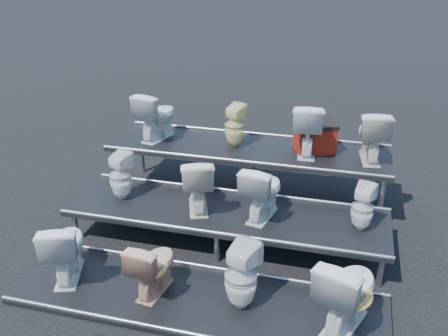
% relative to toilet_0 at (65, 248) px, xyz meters
% --- Properties ---
extents(ground, '(80.00, 80.00, 0.00)m').
position_rel_toilet_0_xyz_m(ground, '(1.61, 1.30, -0.45)').
color(ground, black).
rests_on(ground, ground).
extents(tier_front, '(4.20, 1.20, 0.06)m').
position_rel_toilet_0_xyz_m(tier_front, '(1.61, 0.00, -0.42)').
color(tier_front, black).
rests_on(tier_front, ground).
extents(tier_mid, '(4.20, 1.20, 0.46)m').
position_rel_toilet_0_xyz_m(tier_mid, '(1.61, 1.30, -0.22)').
color(tier_mid, black).
rests_on(tier_mid, ground).
extents(tier_back, '(4.20, 1.20, 0.86)m').
position_rel_toilet_0_xyz_m(tier_back, '(1.61, 2.60, -0.02)').
color(tier_back, black).
rests_on(tier_back, ground).
extents(toilet_0, '(0.66, 0.86, 0.78)m').
position_rel_toilet_0_xyz_m(toilet_0, '(0.00, 0.00, 0.00)').
color(toilet_0, white).
rests_on(toilet_0, tier_front).
extents(toilet_1, '(0.47, 0.71, 0.68)m').
position_rel_toilet_0_xyz_m(toilet_1, '(1.10, 0.00, -0.05)').
color(toilet_1, '#DDA182').
rests_on(toilet_1, tier_front).
extents(toilet_2, '(0.45, 0.46, 0.79)m').
position_rel_toilet_0_xyz_m(toilet_2, '(2.11, 0.00, 0.00)').
color(toilet_2, white).
rests_on(toilet_2, tier_front).
extents(toilet_3, '(0.75, 0.95, 0.85)m').
position_rel_toilet_0_xyz_m(toilet_3, '(3.22, 0.00, 0.03)').
color(toilet_3, white).
rests_on(toilet_3, tier_front).
extents(toilet_4, '(0.38, 0.39, 0.68)m').
position_rel_toilet_0_xyz_m(toilet_4, '(0.12, 1.30, 0.35)').
color(toilet_4, white).
rests_on(toilet_4, tier_mid).
extents(toilet_5, '(0.64, 0.83, 0.75)m').
position_rel_toilet_0_xyz_m(toilet_5, '(1.21, 1.30, 0.38)').
color(toilet_5, silver).
rests_on(toilet_5, tier_mid).
extents(toilet_6, '(0.54, 0.79, 0.74)m').
position_rel_toilet_0_xyz_m(toilet_6, '(2.08, 1.30, 0.38)').
color(toilet_6, white).
rests_on(toilet_6, tier_mid).
extents(toilet_7, '(0.34, 0.34, 0.60)m').
position_rel_toilet_0_xyz_m(toilet_7, '(3.32, 1.30, 0.31)').
color(toilet_7, white).
rests_on(toilet_7, tier_mid).
extents(toilet_8, '(0.60, 0.82, 0.76)m').
position_rel_toilet_0_xyz_m(toilet_8, '(0.15, 2.60, 0.79)').
color(toilet_8, white).
rests_on(toilet_8, tier_back).
extents(toilet_9, '(0.38, 0.38, 0.66)m').
position_rel_toilet_0_xyz_m(toilet_9, '(1.40, 2.60, 0.74)').
color(toilet_9, '#F0E99B').
rests_on(toilet_9, tier_back).
extents(toilet_10, '(0.50, 0.80, 0.78)m').
position_rel_toilet_0_xyz_m(toilet_10, '(2.48, 2.60, 0.80)').
color(toilet_10, white).
rests_on(toilet_10, tier_back).
extents(toilet_11, '(0.51, 0.78, 0.75)m').
position_rel_toilet_0_xyz_m(toilet_11, '(3.38, 2.60, 0.79)').
color(toilet_11, silver).
rests_on(toilet_11, tier_back).
extents(red_crate, '(0.67, 0.61, 0.39)m').
position_rel_toilet_0_xyz_m(red_crate, '(2.59, 2.72, 0.61)').
color(red_crate, maroon).
rests_on(red_crate, tier_back).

